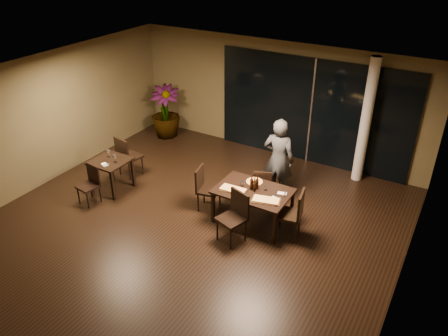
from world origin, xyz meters
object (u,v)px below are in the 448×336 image
at_px(chair_main_far, 263,185).
at_px(bottle_a, 252,183).
at_px(chair_main_left, 205,186).
at_px(diner, 278,159).
at_px(chair_side_near, 90,182).
at_px(bottle_c, 257,182).
at_px(main_table, 253,193).
at_px(chair_side_far, 127,155).
at_px(chair_main_right, 294,212).
at_px(chair_main_near, 235,214).
at_px(side_table, 111,165).
at_px(potted_plant, 165,112).
at_px(bottle_b, 255,184).

height_order(chair_main_far, bottle_a, bottle_a).
xyz_separation_m(chair_main_left, bottle_a, (1.06, 0.08, 0.36)).
height_order(chair_main_left, diner, diner).
xyz_separation_m(chair_side_near, bottle_c, (3.46, 1.22, 0.41)).
distance_m(main_table, chair_side_far, 3.49).
bearing_deg(chair_side_far, chair_main_right, -171.87).
xyz_separation_m(main_table, chair_main_right, (0.91, -0.05, -0.10)).
bearing_deg(chair_main_near, bottle_a, 108.84).
distance_m(side_table, chair_side_near, 0.64).
bearing_deg(chair_side_near, bottle_c, 27.53).
height_order(main_table, potted_plant, potted_plant).
distance_m(chair_main_left, potted_plant, 3.97).
relative_size(chair_main_right, bottle_a, 3.30).
height_order(main_table, side_table, same).
relative_size(main_table, chair_main_near, 1.46).
relative_size(chair_main_far, chair_main_left, 0.88).
xyz_separation_m(main_table, diner, (0.04, 1.13, 0.27)).
bearing_deg(chair_main_right, chair_main_far, -136.56).
bearing_deg(main_table, potted_plant, 148.49).
bearing_deg(chair_side_far, bottle_c, -170.25).
height_order(chair_main_right, bottle_c, bottle_c).
xyz_separation_m(chair_main_near, potted_plant, (-4.08, 3.21, 0.18)).
distance_m(chair_side_far, potted_plant, 2.46).
height_order(side_table, chair_main_near, chair_main_near).
distance_m(side_table, potted_plant, 3.11).
distance_m(bottle_a, bottle_c, 0.12).
relative_size(chair_main_left, bottle_a, 3.14).
xyz_separation_m(potted_plant, bottle_b, (4.14, -2.53, 0.15)).
bearing_deg(chair_side_far, chair_main_far, -159.94).
relative_size(main_table, chair_main_right, 1.46).
distance_m(bottle_b, bottle_c, 0.10).
distance_m(main_table, chair_main_left, 1.12).
bearing_deg(bottle_a, chair_main_right, -3.66).
height_order(side_table, chair_main_left, chair_main_left).
distance_m(main_table, chair_main_near, 0.69).
distance_m(potted_plant, bottle_a, 4.78).
height_order(chair_main_near, bottle_a, bottle_a).
bearing_deg(chair_side_near, side_table, 95.89).
relative_size(side_table, diner, 0.42).
relative_size(chair_main_right, potted_plant, 0.68).
bearing_deg(chair_main_near, chair_main_far, 111.32).
relative_size(side_table, bottle_c, 2.71).
bearing_deg(chair_side_near, chair_main_left, 32.72).
bearing_deg(side_table, bottle_a, 8.71).
height_order(chair_side_near, potted_plant, potted_plant).
relative_size(chair_side_near, potted_plant, 0.59).
relative_size(chair_main_right, chair_side_near, 1.16).
distance_m(chair_main_far, chair_main_near, 1.39).
bearing_deg(chair_main_left, main_table, -98.94).
bearing_deg(side_table, chair_main_far, 20.16).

